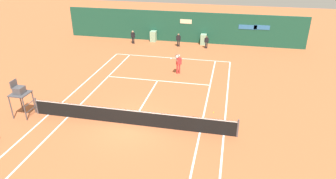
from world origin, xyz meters
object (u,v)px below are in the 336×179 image
at_px(umpire_chair, 20,93).
at_px(ball_kid_right_post, 133,36).
at_px(player_on_baseline, 178,62).
at_px(tennis_ball_by_sideline, 157,81).
at_px(ball_kid_left_post, 206,41).
at_px(ball_kid_centre_post, 178,39).
at_px(tennis_ball_mid_court, 214,112).

xyz_separation_m(umpire_chair, ball_kid_right_post, (1.85, 15.60, -0.75)).
height_order(player_on_baseline, ball_kid_right_post, player_on_baseline).
distance_m(player_on_baseline, tennis_ball_by_sideline, 2.41).
distance_m(ball_kid_left_post, tennis_ball_by_sideline, 9.36).
relative_size(umpire_chair, ball_kid_left_post, 1.85).
bearing_deg(umpire_chair, ball_kid_right_post, 173.24).
bearing_deg(ball_kid_right_post, ball_kid_centre_post, -172.20).
bearing_deg(tennis_ball_by_sideline, ball_kid_left_post, 72.21).
distance_m(ball_kid_right_post, tennis_ball_by_sideline, 10.11).
height_order(umpire_chair, ball_kid_left_post, umpire_chair).
xyz_separation_m(ball_kid_centre_post, tennis_ball_by_sideline, (-0.03, -8.88, -0.74)).
bearing_deg(ball_kid_left_post, ball_kid_right_post, -10.92).
bearing_deg(umpire_chair, ball_kid_centre_post, 156.91).
bearing_deg(ball_kid_centre_post, tennis_ball_mid_court, 103.49).
relative_size(player_on_baseline, tennis_ball_by_sideline, 26.57).
xyz_separation_m(umpire_chair, tennis_ball_mid_court, (11.21, 2.72, -1.51)).
height_order(ball_kid_right_post, tennis_ball_mid_court, ball_kid_right_post).
height_order(player_on_baseline, tennis_ball_by_sideline, player_on_baseline).
height_order(umpire_chair, tennis_ball_by_sideline, umpire_chair).
distance_m(ball_kid_centre_post, ball_kid_left_post, 2.82).
bearing_deg(ball_kid_left_post, ball_kid_centre_post, -10.92).
height_order(ball_kid_centre_post, tennis_ball_mid_court, ball_kid_centre_post).
bearing_deg(ball_kid_centre_post, umpire_chair, 60.88).
bearing_deg(ball_kid_right_post, ball_kid_left_post, -172.20).
relative_size(umpire_chair, tennis_ball_by_sideline, 34.08).
height_order(player_on_baseline, tennis_ball_mid_court, player_on_baseline).
xyz_separation_m(ball_kid_centre_post, ball_kid_left_post, (2.82, 0.00, -0.05)).
bearing_deg(player_on_baseline, ball_kid_left_post, -124.19).
distance_m(ball_kid_centre_post, tennis_ball_by_sideline, 8.92).
xyz_separation_m(umpire_chair, ball_kid_centre_post, (6.65, 15.60, -0.77)).
bearing_deg(tennis_ball_by_sideline, tennis_ball_mid_court, -40.99).
height_order(umpire_chair, ball_kid_right_post, umpire_chair).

